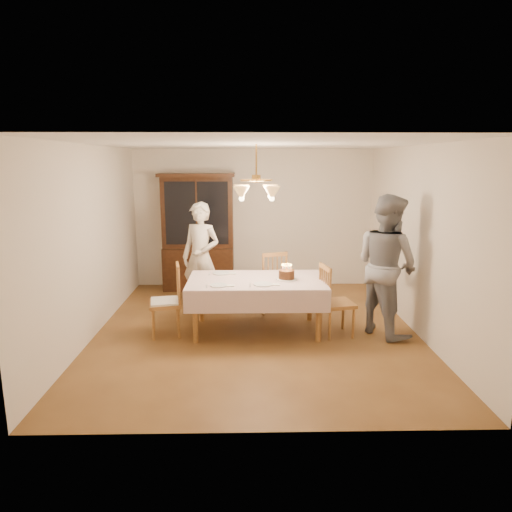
{
  "coord_description": "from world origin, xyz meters",
  "views": [
    {
      "loc": [
        -0.13,
        -6.17,
        2.38
      ],
      "look_at": [
        0.0,
        0.2,
        1.05
      ],
      "focal_mm": 32.0,
      "sensor_mm": 36.0,
      "label": 1
    }
  ],
  "objects_px": {
    "china_hutch": "(198,234)",
    "birthday_cake": "(287,275)",
    "chair_far_side": "(271,285)",
    "elderly_woman": "(201,258)",
    "dining_table": "(256,285)"
  },
  "relations": [
    {
      "from": "chair_far_side",
      "to": "elderly_woman",
      "type": "bearing_deg",
      "value": 177.02
    },
    {
      "from": "china_hutch",
      "to": "birthday_cake",
      "type": "height_order",
      "value": "china_hutch"
    },
    {
      "from": "birthday_cake",
      "to": "dining_table",
      "type": "bearing_deg",
      "value": 178.05
    },
    {
      "from": "china_hutch",
      "to": "chair_far_side",
      "type": "relative_size",
      "value": 2.16
    },
    {
      "from": "dining_table",
      "to": "elderly_woman",
      "type": "height_order",
      "value": "elderly_woman"
    },
    {
      "from": "elderly_woman",
      "to": "chair_far_side",
      "type": "bearing_deg",
      "value": 21.65
    },
    {
      "from": "china_hutch",
      "to": "elderly_woman",
      "type": "bearing_deg",
      "value": -82.52
    },
    {
      "from": "dining_table",
      "to": "chair_far_side",
      "type": "height_order",
      "value": "chair_far_side"
    },
    {
      "from": "elderly_woman",
      "to": "dining_table",
      "type": "bearing_deg",
      "value": -22.17
    },
    {
      "from": "dining_table",
      "to": "birthday_cake",
      "type": "bearing_deg",
      "value": -1.95
    },
    {
      "from": "dining_table",
      "to": "china_hutch",
      "type": "bearing_deg",
      "value": 114.67
    },
    {
      "from": "dining_table",
      "to": "chair_far_side",
      "type": "bearing_deg",
      "value": 73.58
    },
    {
      "from": "chair_far_side",
      "to": "dining_table",
      "type": "bearing_deg",
      "value": -106.42
    },
    {
      "from": "china_hutch",
      "to": "birthday_cake",
      "type": "distance_m",
      "value": 2.71
    },
    {
      "from": "dining_table",
      "to": "elderly_woman",
      "type": "relative_size",
      "value": 1.08
    }
  ]
}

